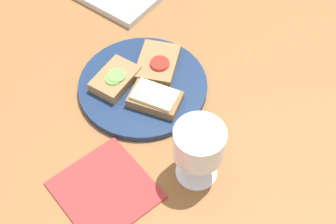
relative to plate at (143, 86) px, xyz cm
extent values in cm
cube|color=brown|center=(0.68, -0.04, -2.25)|extent=(140.00, 140.00, 3.00)
cylinder|color=navy|center=(0.00, 0.00, 0.00)|extent=(25.76, 25.76, 1.49)
cube|color=#937047|center=(-0.44, 5.39, 1.69)|extent=(11.23, 12.63, 1.89)
cylinder|color=red|center=(0.85, 4.71, 2.95)|extent=(3.84, 3.84, 0.62)
cube|color=#937047|center=(-4.45, -3.08, 1.89)|extent=(7.01, 9.81, 2.29)
cylinder|color=#6BB74C|center=(-3.95, -4.08, 3.19)|extent=(3.04, 3.04, 0.33)
cylinder|color=#6BB74C|center=(-3.93, -3.10, 3.27)|extent=(3.53, 3.53, 0.47)
cube|color=brown|center=(4.89, -2.31, 1.75)|extent=(10.98, 8.45, 2.01)
cube|color=#F4EAB7|center=(4.89, -2.31, 3.11)|extent=(9.17, 6.82, 0.72)
cylinder|color=white|center=(19.53, -9.44, -0.55)|extent=(7.38, 7.38, 0.40)
cylinder|color=white|center=(19.53, -9.44, 2.77)|extent=(0.82, 0.82, 6.23)
cylinder|color=white|center=(19.53, -9.44, 8.89)|extent=(8.57, 8.57, 6.01)
cylinder|color=white|center=(19.53, -9.44, 7.64)|extent=(7.89, 7.89, 3.52)
cube|color=#B23333|center=(8.96, -21.75, -0.55)|extent=(18.82, 18.32, 0.40)
camera|label=1|loc=(39.63, -44.74, 72.27)|focal=50.00mm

